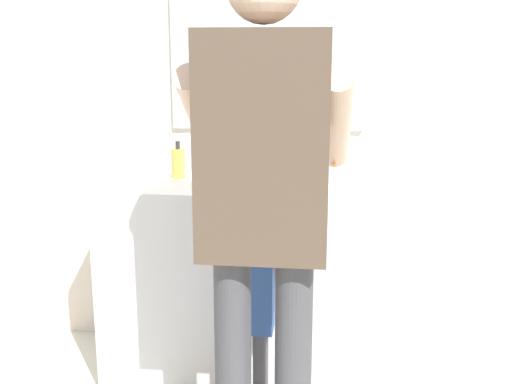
# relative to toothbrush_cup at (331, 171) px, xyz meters

# --- Properties ---
(back_wall) EXTENTS (4.40, 0.10, 2.70)m
(back_wall) POSITION_rel_toothbrush_cup_xyz_m (-0.30, 0.30, 0.42)
(back_wall) COLOR beige
(back_wall) RESTS_ON ground
(vanity_cabinet) EXTENTS (1.34, 0.54, 0.88)m
(vanity_cabinet) POSITION_rel_toothbrush_cup_xyz_m (-0.30, -0.02, -0.49)
(vanity_cabinet) COLOR white
(vanity_cabinet) RESTS_ON ground
(sink_basin) EXTENTS (0.37, 0.37, 0.11)m
(sink_basin) POSITION_rel_toothbrush_cup_xyz_m (-0.30, -0.04, 0.00)
(sink_basin) COLOR silver
(sink_basin) RESTS_ON vanity_cabinet
(faucet) EXTENTS (0.18, 0.14, 0.18)m
(faucet) POSITION_rel_toothbrush_cup_xyz_m (-0.30, 0.18, 0.03)
(faucet) COLOR #B7BABF
(faucet) RESTS_ON vanity_cabinet
(toothbrush_cup) EXTENTS (0.07, 0.07, 0.21)m
(toothbrush_cup) POSITION_rel_toothbrush_cup_xyz_m (0.00, 0.00, 0.00)
(toothbrush_cup) COLOR silver
(toothbrush_cup) RESTS_ON vanity_cabinet
(soap_bottle) EXTENTS (0.06, 0.06, 0.17)m
(soap_bottle) POSITION_rel_toothbrush_cup_xyz_m (-0.67, 0.04, 0.01)
(soap_bottle) COLOR gold
(soap_bottle) RESTS_ON vanity_cabinet
(child_toddler) EXTENTS (0.26, 0.26, 0.86)m
(child_toddler) POSITION_rel_toothbrush_cup_xyz_m (-0.30, -0.42, -0.42)
(child_toddler) COLOR #47474C
(child_toddler) RESTS_ON ground
(adult_parent) EXTENTS (0.54, 0.57, 1.73)m
(adult_parent) POSITION_rel_toothbrush_cup_xyz_m (-0.21, -0.73, 0.11)
(adult_parent) COLOR #47474C
(adult_parent) RESTS_ON ground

